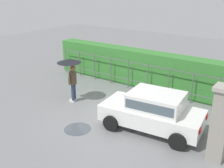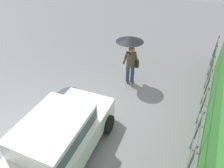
# 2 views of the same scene
# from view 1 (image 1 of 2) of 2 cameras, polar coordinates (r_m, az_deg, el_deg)

# --- Properties ---
(ground_plane) EXTENTS (40.00, 40.00, 0.00)m
(ground_plane) POSITION_cam_1_polar(r_m,az_deg,el_deg) (11.30, -2.48, -6.15)
(ground_plane) COLOR slate
(car) EXTENTS (3.88, 2.19, 1.48)m
(car) POSITION_cam_1_polar(r_m,az_deg,el_deg) (9.79, 8.93, -5.54)
(car) COLOR white
(car) RESTS_ON ground
(pedestrian) EXTENTS (1.09, 1.09, 2.05)m
(pedestrian) POSITION_cam_1_polar(r_m,az_deg,el_deg) (11.95, -8.93, 3.09)
(pedestrian) COLOR #2D3856
(pedestrian) RESTS_ON ground
(gate_pillar) EXTENTS (0.60, 0.60, 2.42)m
(gate_pillar) POSITION_cam_1_polar(r_m,az_deg,el_deg) (8.48, 22.39, -7.93)
(gate_pillar) COLOR gray
(gate_pillar) RESTS_ON ground
(fence_section) EXTENTS (10.29, 0.05, 1.50)m
(fence_section) POSITION_cam_1_polar(r_m,az_deg,el_deg) (13.46, 5.57, 2.01)
(fence_section) COLOR #59605B
(fence_section) RESTS_ON ground
(hedge_row) EXTENTS (11.24, 0.90, 1.90)m
(hedge_row) POSITION_cam_1_polar(r_m,az_deg,el_deg) (14.02, 7.09, 3.25)
(hedge_row) COLOR #387F33
(hedge_row) RESTS_ON ground
(puddle_near) EXTENTS (1.02, 1.02, 0.00)m
(puddle_near) POSITION_cam_1_polar(r_m,az_deg,el_deg) (10.14, -7.46, -9.64)
(puddle_near) COLOR #4C545B
(puddle_near) RESTS_ON ground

